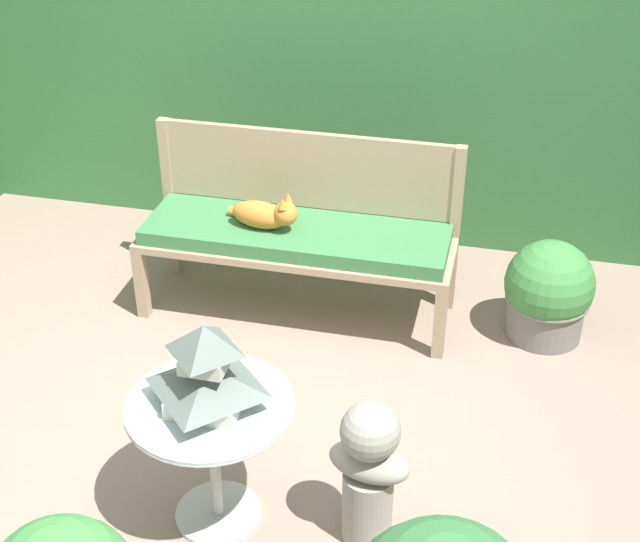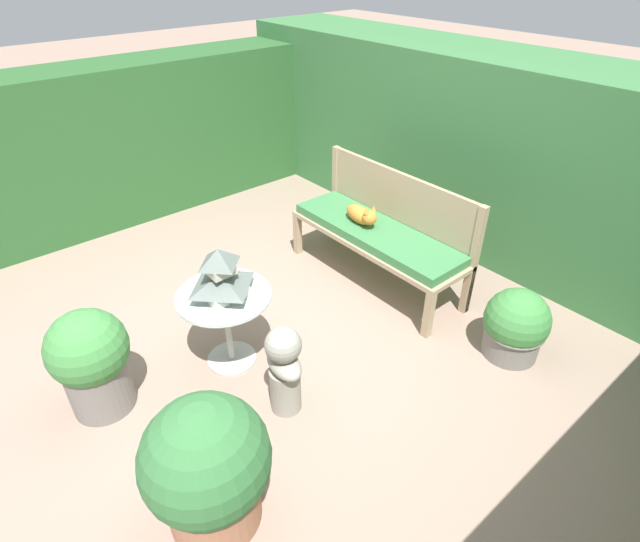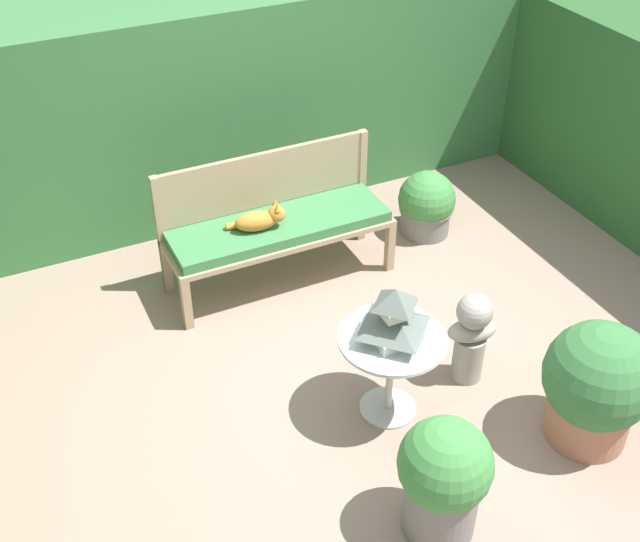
{
  "view_description": "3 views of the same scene",
  "coord_description": "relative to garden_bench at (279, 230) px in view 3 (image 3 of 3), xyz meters",
  "views": [
    {
      "loc": [
        0.9,
        -2.7,
        2.75
      ],
      "look_at": [
        0.07,
        0.79,
        0.55
      ],
      "focal_mm": 50.0,
      "sensor_mm": 36.0,
      "label": 1
    },
    {
      "loc": [
        2.35,
        -1.5,
        2.56
      ],
      "look_at": [
        -0.1,
        0.56,
        0.41
      ],
      "focal_mm": 28.0,
      "sensor_mm": 36.0,
      "label": 2
    },
    {
      "loc": [
        -1.99,
        -3.25,
        3.65
      ],
      "look_at": [
        -0.23,
        0.42,
        0.64
      ],
      "focal_mm": 45.0,
      "sensor_mm": 36.0,
      "label": 3
    }
  ],
  "objects": [
    {
      "name": "garden_bust",
      "position": [
        0.67,
        -1.48,
        -0.09
      ],
      "size": [
        0.35,
        0.24,
        0.65
      ],
      "rotation": [
        0.0,
        0.0,
        -0.19
      ],
      "color": "gray",
      "rests_on": "ground"
    },
    {
      "name": "potted_plant_table_far",
      "position": [
        -0.12,
        -2.38,
        -0.05
      ],
      "size": [
        0.49,
        0.49,
        0.74
      ],
      "color": "slate",
      "rests_on": "ground"
    },
    {
      "name": "ground",
      "position": [
        0.16,
        -1.24,
        -0.45
      ],
      "size": [
        30.0,
        30.0,
        0.0
      ],
      "primitive_type": "plane",
      "color": "gray"
    },
    {
      "name": "bench_backrest",
      "position": [
        0.0,
        0.25,
        0.24
      ],
      "size": [
        1.66,
        0.06,
        0.95
      ],
      "color": "tan",
      "rests_on": "ground"
    },
    {
      "name": "garden_bench",
      "position": [
        0.0,
        0.0,
        0.0
      ],
      "size": [
        1.66,
        0.53,
        0.52
      ],
      "color": "tan",
      "rests_on": "ground"
    },
    {
      "name": "foliage_hedge_back",
      "position": [
        0.16,
        1.44,
        0.43
      ],
      "size": [
        6.4,
        1.02,
        1.74
      ],
      "primitive_type": "cube",
      "color": "#38703D",
      "rests_on": "ground"
    },
    {
      "name": "potted_plant_bench_right",
      "position": [
        1.32,
        0.09,
        -0.19
      ],
      "size": [
        0.46,
        0.46,
        0.54
      ],
      "color": "slate",
      "rests_on": "ground"
    },
    {
      "name": "potted_plant_path_edge",
      "position": [
        1.02,
        -2.21,
        -0.04
      ],
      "size": [
        0.64,
        0.64,
        0.8
      ],
      "color": "#9E664C",
      "rests_on": "ground"
    },
    {
      "name": "cat",
      "position": [
        -0.15,
        -0.04,
        0.15
      ],
      "size": [
        0.41,
        0.21,
        0.21
      ],
      "rotation": [
        0.0,
        0.0,
        -0.15
      ],
      "color": "orange",
      "rests_on": "garden_bench"
    },
    {
      "name": "patio_table",
      "position": [
        0.06,
        -1.52,
        0.02
      ],
      "size": [
        0.64,
        0.64,
        0.59
      ],
      "color": "#B7B7B2",
      "rests_on": "ground"
    },
    {
      "name": "pagoda_birdhouse",
      "position": [
        0.06,
        -1.52,
        0.29
      ],
      "size": [
        0.36,
        0.36,
        0.35
      ],
      "color": "beige",
      "rests_on": "patio_table"
    }
  ]
}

